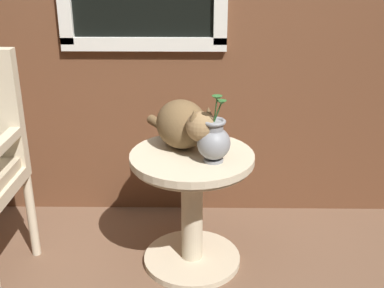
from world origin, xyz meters
name	(u,v)px	position (x,y,z in m)	size (l,w,h in m)	color
wicker_side_table	(192,192)	(0.20, 0.26, 0.39)	(0.58, 0.58, 0.59)	beige
cat	(184,124)	(0.16, 0.33, 0.70)	(0.35, 0.48, 0.24)	brown
pewter_vase_with_ivy	(214,141)	(0.30, 0.18, 0.68)	(0.15, 0.15, 0.32)	gray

